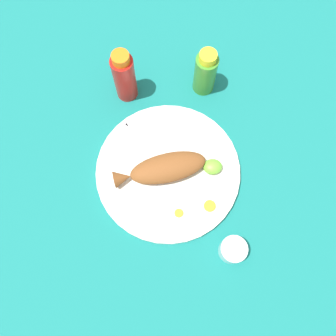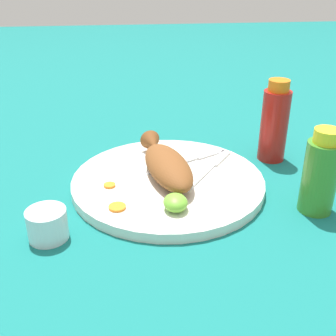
{
  "view_description": "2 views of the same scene",
  "coord_description": "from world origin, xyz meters",
  "px_view_note": "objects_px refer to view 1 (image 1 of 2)",
  "views": [
    {
      "loc": [
        -0.01,
        -0.27,
        0.88
      ],
      "look_at": [
        0.0,
        0.0,
        0.04
      ],
      "focal_mm": 40.0,
      "sensor_mm": 36.0,
      "label": 1
    },
    {
      "loc": [
        0.67,
        -0.08,
        0.38
      ],
      "look_at": [
        0.0,
        0.0,
        0.04
      ],
      "focal_mm": 45.0,
      "sensor_mm": 36.0,
      "label": 2
    }
  ],
  "objects_px": {
    "fork_far": "(154,138)",
    "salt_cup": "(233,250)",
    "hot_sauce_bottle_green": "(205,72)",
    "fork_near": "(138,150)",
    "hot_sauce_bottle_red": "(124,77)",
    "fried_fish": "(163,169)",
    "main_plate": "(168,172)"
  },
  "relations": [
    {
      "from": "salt_cup",
      "to": "fork_near",
      "type": "bearing_deg",
      "value": 129.05
    },
    {
      "from": "main_plate",
      "to": "hot_sauce_bottle_red",
      "type": "distance_m",
      "value": 0.25
    },
    {
      "from": "hot_sauce_bottle_green",
      "to": "salt_cup",
      "type": "xyz_separation_m",
      "value": [
        0.03,
        -0.43,
        -0.05
      ]
    },
    {
      "from": "main_plate",
      "to": "salt_cup",
      "type": "height_order",
      "value": "salt_cup"
    },
    {
      "from": "main_plate",
      "to": "fried_fish",
      "type": "bearing_deg",
      "value": -169.59
    },
    {
      "from": "hot_sauce_bottle_red",
      "to": "fork_far",
      "type": "bearing_deg",
      "value": -65.54
    },
    {
      "from": "fried_fish",
      "to": "salt_cup",
      "type": "xyz_separation_m",
      "value": [
        0.15,
        -0.19,
        -0.02
      ]
    },
    {
      "from": "fork_near",
      "to": "hot_sauce_bottle_red",
      "type": "xyz_separation_m",
      "value": [
        -0.03,
        0.17,
        0.06
      ]
    },
    {
      "from": "fork_near",
      "to": "salt_cup",
      "type": "bearing_deg",
      "value": -168.51
    },
    {
      "from": "fried_fish",
      "to": "fork_near",
      "type": "height_order",
      "value": "fried_fish"
    },
    {
      "from": "main_plate",
      "to": "hot_sauce_bottle_red",
      "type": "bearing_deg",
      "value": 112.72
    },
    {
      "from": "hot_sauce_bottle_red",
      "to": "salt_cup",
      "type": "xyz_separation_m",
      "value": [
        0.23,
        -0.42,
        -0.06
      ]
    },
    {
      "from": "fried_fish",
      "to": "hot_sauce_bottle_green",
      "type": "relative_size",
      "value": 1.58
    },
    {
      "from": "fried_fish",
      "to": "hot_sauce_bottle_green",
      "type": "bearing_deg",
      "value": 53.44
    },
    {
      "from": "fried_fish",
      "to": "salt_cup",
      "type": "distance_m",
      "value": 0.24
    },
    {
      "from": "fork_near",
      "to": "hot_sauce_bottle_red",
      "type": "relative_size",
      "value": 1.02
    },
    {
      "from": "fork_far",
      "to": "salt_cup",
      "type": "bearing_deg",
      "value": 156.29
    },
    {
      "from": "fried_fish",
      "to": "hot_sauce_bottle_green",
      "type": "height_order",
      "value": "hot_sauce_bottle_green"
    },
    {
      "from": "main_plate",
      "to": "fork_near",
      "type": "relative_size",
      "value": 2.05
    },
    {
      "from": "hot_sauce_bottle_green",
      "to": "fried_fish",
      "type": "bearing_deg",
      "value": -116.14
    },
    {
      "from": "main_plate",
      "to": "fork_near",
      "type": "xyz_separation_m",
      "value": [
        -0.07,
        0.06,
        0.01
      ]
    },
    {
      "from": "hot_sauce_bottle_red",
      "to": "hot_sauce_bottle_green",
      "type": "bearing_deg",
      "value": 2.35
    },
    {
      "from": "fork_far",
      "to": "hot_sauce_bottle_red",
      "type": "relative_size",
      "value": 0.95
    },
    {
      "from": "fried_fish",
      "to": "hot_sauce_bottle_red",
      "type": "distance_m",
      "value": 0.25
    },
    {
      "from": "fried_fish",
      "to": "fork_far",
      "type": "height_order",
      "value": "fried_fish"
    },
    {
      "from": "main_plate",
      "to": "salt_cup",
      "type": "xyz_separation_m",
      "value": [
        0.14,
        -0.2,
        0.01
      ]
    },
    {
      "from": "fork_near",
      "to": "fork_far",
      "type": "height_order",
      "value": "same"
    },
    {
      "from": "fork_far",
      "to": "salt_cup",
      "type": "relative_size",
      "value": 2.63
    },
    {
      "from": "fork_near",
      "to": "hot_sauce_bottle_green",
      "type": "relative_size",
      "value": 1.18
    },
    {
      "from": "hot_sauce_bottle_green",
      "to": "fork_far",
      "type": "bearing_deg",
      "value": -132.39
    },
    {
      "from": "fork_far",
      "to": "hot_sauce_bottle_green",
      "type": "distance_m",
      "value": 0.21
    },
    {
      "from": "fork_far",
      "to": "main_plate",
      "type": "bearing_deg",
      "value": 145.49
    }
  ]
}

